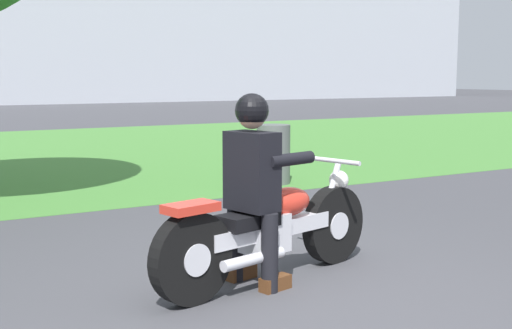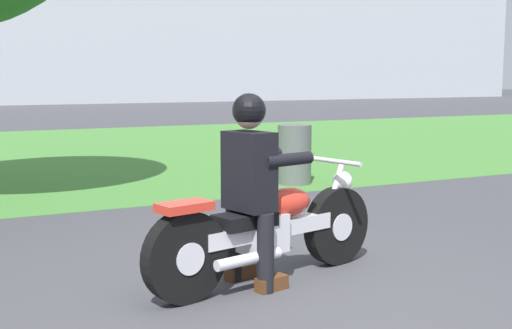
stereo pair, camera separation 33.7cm
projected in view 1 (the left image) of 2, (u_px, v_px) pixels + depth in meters
ground at (312, 309)px, 4.36m from camera, size 120.00×120.00×0.00m
grass_verge at (16, 155)px, 12.78m from camera, size 60.00×12.00×0.01m
motorcycle_lead at (271, 230)px, 4.91m from camera, size 2.06×0.78×0.87m
rider_lead at (254, 175)px, 4.74m from camera, size 0.62×0.55×1.39m
trash_can at (273, 154)px, 9.41m from camera, size 0.47×0.47×0.84m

